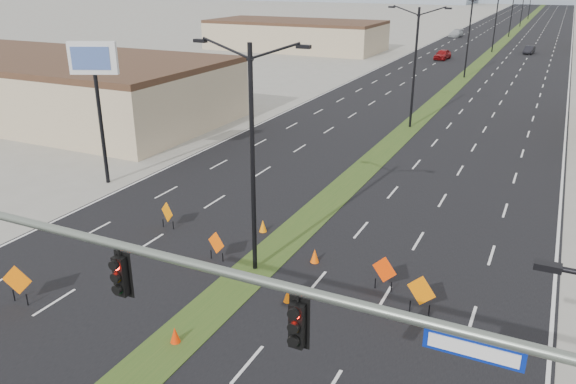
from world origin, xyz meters
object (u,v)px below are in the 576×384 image
at_px(streetlight_1, 415,64).
at_px(pole_sign_west, 94,70).
at_px(streetlight_6, 531,0).
at_px(cone_1, 315,256).
at_px(streetlight_2, 469,34).
at_px(car_mid, 529,50).
at_px(construction_sign_4, 421,292).
at_px(streetlight_3, 496,19).
at_px(car_far, 456,33).
at_px(construction_sign_3, 384,271).
at_px(streetlight_4, 512,10).
at_px(signal_mast, 377,364).
at_px(cone_2, 288,296).
at_px(construction_sign_1, 167,213).
at_px(cone_0, 175,335).
at_px(car_left, 443,54).
at_px(streetlight_0, 252,155).
at_px(construction_sign_2, 216,244).
at_px(cone_3, 263,226).
at_px(streetlight_5, 523,4).
at_px(construction_sign_0, 17,281).

height_order(streetlight_1, pole_sign_west, streetlight_1).
height_order(streetlight_6, cone_1, streetlight_6).
bearing_deg(streetlight_6, streetlight_2, -90.00).
relative_size(car_mid, construction_sign_4, 2.24).
bearing_deg(car_mid, streetlight_3, -167.31).
distance_m(car_far, pole_sign_west, 101.50).
relative_size(construction_sign_3, pole_sign_west, 0.18).
relative_size(streetlight_1, streetlight_4, 1.00).
distance_m(streetlight_6, pole_sign_west, 162.74).
bearing_deg(signal_mast, cone_2, 126.49).
bearing_deg(construction_sign_1, cone_2, 1.03).
relative_size(cone_0, pole_sign_west, 0.08).
bearing_deg(car_left, signal_mast, -74.72).
bearing_deg(cone_1, streetlight_0, -141.53).
bearing_deg(construction_sign_3, car_mid, 108.51).
height_order(signal_mast, cone_2, signal_mast).
distance_m(streetlight_2, construction_sign_2, 56.27).
relative_size(streetlight_0, construction_sign_2, 6.88).
bearing_deg(construction_sign_3, streetlight_1, 120.49).
distance_m(signal_mast, streetlight_2, 66.56).
distance_m(car_left, car_mid, 17.61).
xyz_separation_m(signal_mast, streetlight_4, (-8.56, 122.00, 0.63)).
relative_size(streetlight_4, car_far, 1.95).
distance_m(streetlight_3, cone_2, 86.03).
height_order(construction_sign_3, cone_1, construction_sign_3).
bearing_deg(cone_3, construction_sign_1, -159.34).
relative_size(streetlight_5, pole_sign_west, 1.14).
bearing_deg(pole_sign_west, cone_0, -64.64).
relative_size(streetlight_6, cone_3, 14.91).
distance_m(streetlight_1, car_mid, 57.19).
bearing_deg(streetlight_4, pole_sign_west, -97.51).
relative_size(streetlight_0, construction_sign_3, 6.29).
relative_size(streetlight_6, pole_sign_west, 1.14).
distance_m(construction_sign_0, cone_1, 12.57).
bearing_deg(streetlight_0, streetlight_2, 90.00).
bearing_deg(signal_mast, car_far, 99.07).
xyz_separation_m(streetlight_5, construction_sign_2, (-2.00, -140.05, -4.57)).
distance_m(streetlight_1, construction_sign_1, 27.26).
bearing_deg(construction_sign_4, car_far, 119.97).
bearing_deg(streetlight_1, streetlight_5, 90.00).
distance_m(car_mid, construction_sign_3, 83.97).
height_order(streetlight_3, construction_sign_3, streetlight_3).
xyz_separation_m(streetlight_4, cone_0, (0.05, -118.06, -5.09)).
bearing_deg(streetlight_6, cone_2, -89.15).
bearing_deg(streetlight_4, construction_sign_1, -93.23).
relative_size(streetlight_1, cone_2, 17.36).
bearing_deg(pole_sign_west, streetlight_4, 58.18).
distance_m(construction_sign_3, cone_2, 4.18).
relative_size(construction_sign_0, cone_2, 3.00).
relative_size(streetlight_6, construction_sign_1, 6.78).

